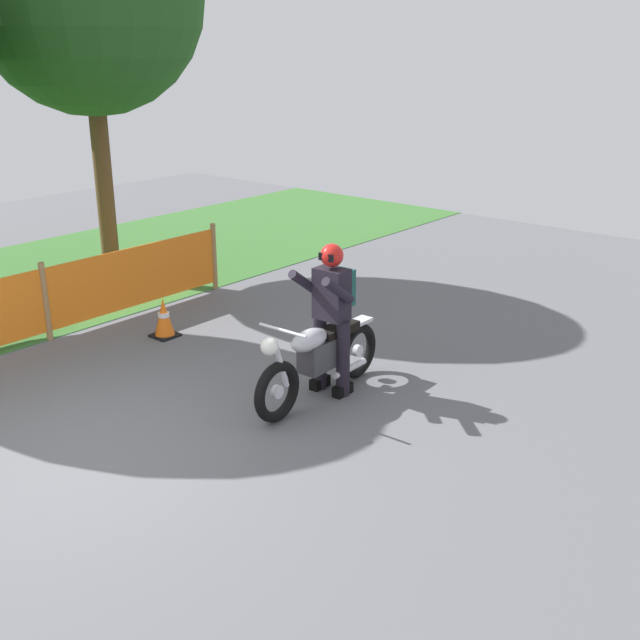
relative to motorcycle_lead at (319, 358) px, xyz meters
The scene contains 4 objects.
ground 2.64m from the motorcycle_lead, 157.17° to the left, with size 24.00×24.00×0.02m, color #5B5B60.
motorcycle_lead is the anchor object (origin of this frame).
rider_lead 0.53m from the motorcycle_lead, ahead, with size 0.69×0.56×1.69m.
traffic_cone 2.79m from the motorcycle_lead, 87.34° to the left, with size 0.32×0.32×0.53m.
Camera 1 is at (-3.53, -5.98, 3.67)m, focal length 43.59 mm.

